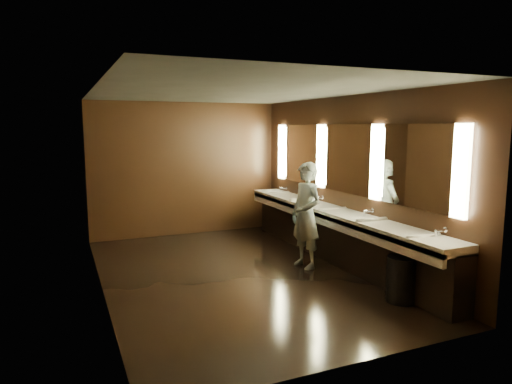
{
  "coord_description": "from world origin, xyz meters",
  "views": [
    {
      "loc": [
        -2.47,
        -6.43,
        2.28
      ],
      "look_at": [
        0.32,
        0.0,
        1.28
      ],
      "focal_mm": 32.0,
      "sensor_mm": 36.0,
      "label": 1
    }
  ],
  "objects": [
    {
      "name": "wall_left",
      "position": [
        -2.0,
        0.0,
        1.4
      ],
      "size": [
        0.02,
        6.0,
        2.8
      ],
      "primitive_type": "cube",
      "color": "black",
      "rests_on": "floor"
    },
    {
      "name": "floor",
      "position": [
        0.0,
        0.0,
        0.0
      ],
      "size": [
        6.0,
        6.0,
        0.0
      ],
      "primitive_type": "plane",
      "color": "black",
      "rests_on": "ground"
    },
    {
      "name": "wall_right",
      "position": [
        2.0,
        0.0,
        1.4
      ],
      "size": [
        0.02,
        6.0,
        2.8
      ],
      "primitive_type": "cube",
      "color": "black",
      "rests_on": "floor"
    },
    {
      "name": "wall_back",
      "position": [
        0.0,
        3.0,
        1.4
      ],
      "size": [
        4.0,
        0.02,
        2.8
      ],
      "primitive_type": "cube",
      "color": "black",
      "rests_on": "floor"
    },
    {
      "name": "sink_counter",
      "position": [
        1.79,
        0.0,
        0.5
      ],
      "size": [
        0.55,
        5.4,
        1.01
      ],
      "color": "black",
      "rests_on": "floor"
    },
    {
      "name": "mirror_band",
      "position": [
        1.98,
        -0.0,
        1.75
      ],
      "size": [
        0.06,
        5.03,
        1.15
      ],
      "color": "#FCF6B5",
      "rests_on": "wall_right"
    },
    {
      "name": "wall_front",
      "position": [
        0.0,
        -3.0,
        1.4
      ],
      "size": [
        4.0,
        0.02,
        2.8
      ],
      "primitive_type": "cube",
      "color": "black",
      "rests_on": "floor"
    },
    {
      "name": "trash_bin",
      "position": [
        1.58,
        -1.91,
        0.3
      ],
      "size": [
        0.48,
        0.48,
        0.6
      ],
      "primitive_type": "cylinder",
      "rotation": [
        0.0,
        0.0,
        0.28
      ],
      "color": "black",
      "rests_on": "floor"
    },
    {
      "name": "ceiling",
      "position": [
        0.0,
        0.0,
        2.8
      ],
      "size": [
        4.0,
        6.0,
        0.02
      ],
      "primitive_type": "cube",
      "color": "#2D2D2B",
      "rests_on": "wall_back"
    },
    {
      "name": "person",
      "position": [
        1.17,
        -0.09,
        0.86
      ],
      "size": [
        0.51,
        0.69,
        1.73
      ],
      "primitive_type": "imported",
      "rotation": [
        0.0,
        0.0,
        -1.4
      ],
      "color": "#9AC9E6",
      "rests_on": "floor"
    }
  ]
}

